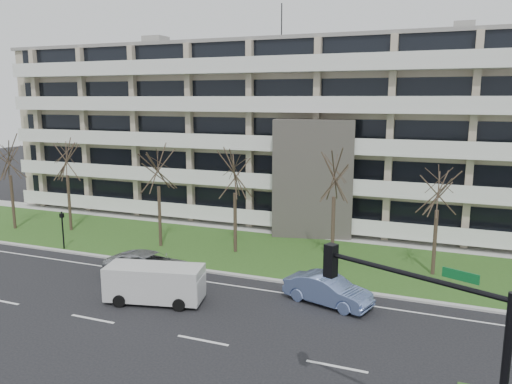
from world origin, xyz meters
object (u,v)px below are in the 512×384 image
at_px(blue_sedan, 328,290).
at_px(white_van, 156,281).
at_px(traffic_signal, 433,347).
at_px(pedestrian_signal, 62,225).
at_px(silver_pickup, 150,266).

height_order(blue_sedan, white_van, white_van).
distance_m(traffic_signal, pedestrian_signal, 28.58).
xyz_separation_m(traffic_signal, pedestrian_signal, (-24.98, 13.69, -2.38)).
bearing_deg(traffic_signal, silver_pickup, 168.09).
height_order(blue_sedan, traffic_signal, traffic_signal).
bearing_deg(blue_sedan, traffic_signal, -138.08).
distance_m(blue_sedan, traffic_signal, 12.83).
bearing_deg(silver_pickup, blue_sedan, -82.32).
xyz_separation_m(silver_pickup, blue_sedan, (10.66, 0.22, -0.02)).
bearing_deg(silver_pickup, white_van, -135.42).
height_order(white_van, traffic_signal, traffic_signal).
distance_m(white_van, pedestrian_signal, 12.48).
height_order(traffic_signal, pedestrian_signal, traffic_signal).
relative_size(white_van, traffic_signal, 0.84).
relative_size(silver_pickup, blue_sedan, 1.21).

